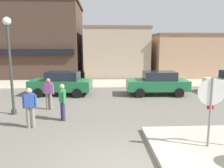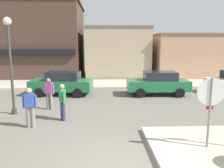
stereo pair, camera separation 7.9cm
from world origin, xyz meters
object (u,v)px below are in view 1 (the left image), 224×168
(parked_car_second, at_px, (158,83))
(pedestrian_crossing_near, at_px, (49,93))
(parked_car_nearest, at_px, (62,83))
(stop_sign, at_px, (211,103))
(pedestrian_kerb_side, at_px, (30,107))
(lamp_post, at_px, (9,52))
(pedestrian_crossing_far, at_px, (62,101))

(parked_car_second, distance_m, pedestrian_crossing_near, 7.15)
(parked_car_nearest, relative_size, parked_car_second, 1.02)
(stop_sign, height_order, pedestrian_crossing_near, stop_sign)
(stop_sign, bearing_deg, parked_car_second, 86.42)
(pedestrian_kerb_side, bearing_deg, lamp_post, 126.72)
(stop_sign, relative_size, pedestrian_kerb_side, 1.43)
(pedestrian_crossing_near, bearing_deg, pedestrian_crossing_far, -60.24)
(stop_sign, bearing_deg, pedestrian_kerb_side, 159.42)
(lamp_post, xyz_separation_m, pedestrian_crossing_far, (2.49, -1.00, -2.09))
(pedestrian_crossing_near, bearing_deg, stop_sign, -39.18)
(pedestrian_kerb_side, bearing_deg, pedestrian_crossing_far, 36.59)
(parked_car_second, distance_m, pedestrian_kerb_side, 8.68)
(pedestrian_crossing_far, bearing_deg, stop_sign, -32.20)
(parked_car_second, height_order, pedestrian_crossing_near, pedestrian_crossing_near)
(parked_car_nearest, distance_m, pedestrian_crossing_far, 5.23)
(pedestrian_crossing_near, relative_size, pedestrian_kerb_side, 1.00)
(parked_car_nearest, distance_m, pedestrian_kerb_side, 5.98)
(lamp_post, xyz_separation_m, pedestrian_kerb_side, (1.37, -1.83, -2.09))
(pedestrian_crossing_far, bearing_deg, pedestrian_kerb_side, -143.41)
(pedestrian_crossing_near, bearing_deg, lamp_post, -154.63)
(lamp_post, relative_size, pedestrian_crossing_far, 2.82)
(parked_car_second, bearing_deg, lamp_post, -154.10)
(lamp_post, relative_size, pedestrian_kerb_side, 2.82)
(stop_sign, height_order, parked_car_second, stop_sign)
(parked_car_second, xyz_separation_m, pedestrian_crossing_far, (-5.44, -4.85, 0.06))
(parked_car_second, height_order, pedestrian_crossing_far, pedestrian_crossing_far)
(pedestrian_kerb_side, bearing_deg, parked_car_second, 40.89)
(lamp_post, distance_m, parked_car_nearest, 4.92)
(parked_car_nearest, relative_size, pedestrian_crossing_near, 2.58)
(stop_sign, distance_m, lamp_post, 8.62)
(parked_car_nearest, height_order, pedestrian_kerb_side, pedestrian_kerb_side)
(parked_car_nearest, bearing_deg, lamp_post, -110.57)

